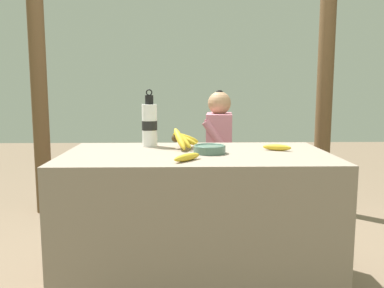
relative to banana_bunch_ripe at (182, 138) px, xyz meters
name	(u,v)px	position (x,y,z in m)	size (l,w,h in m)	color
ground_plane	(196,286)	(0.08, -0.14, -0.83)	(12.00, 12.00, 0.00)	#75604C
market_counter	(196,221)	(0.08, -0.14, -0.44)	(1.43, 0.79, 0.76)	gray
banana_bunch_ripe	(182,138)	(0.00, 0.00, 0.00)	(0.17, 0.30, 0.13)	#4C381E
serving_bowl	(210,149)	(0.15, -0.17, -0.04)	(0.17, 0.17, 0.05)	#4C6B5B
water_bottle	(150,124)	(-0.19, 0.10, 0.07)	(0.09, 0.09, 0.34)	white
loose_banana_front	(187,157)	(0.02, -0.39, -0.04)	(0.15, 0.17, 0.04)	gold
loose_banana_side	(277,147)	(0.53, -0.08, -0.04)	(0.16, 0.09, 0.04)	gold
wooden_bench	(183,178)	(0.01, 0.97, -0.45)	(1.42, 0.32, 0.45)	#4C3823
seated_vendor	(213,147)	(0.25, 0.95, -0.19)	(0.42, 0.41, 1.09)	#232328
banana_bunch_green	(140,161)	(-0.35, 0.98, -0.31)	(0.16, 0.24, 0.13)	#4C381E
support_post_near	(38,63)	(-1.24, 1.29, 0.49)	(0.14, 0.14, 2.64)	brown
support_post_far	(326,64)	(1.26, 1.29, 0.49)	(0.14, 0.14, 2.64)	brown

